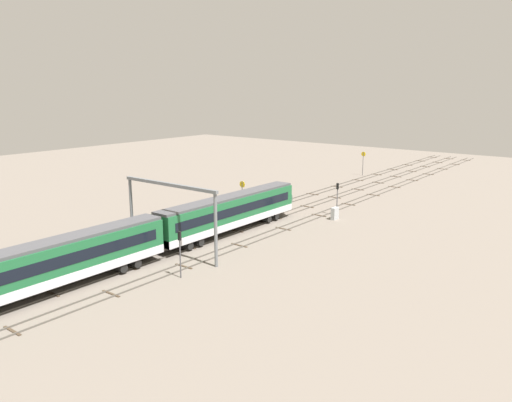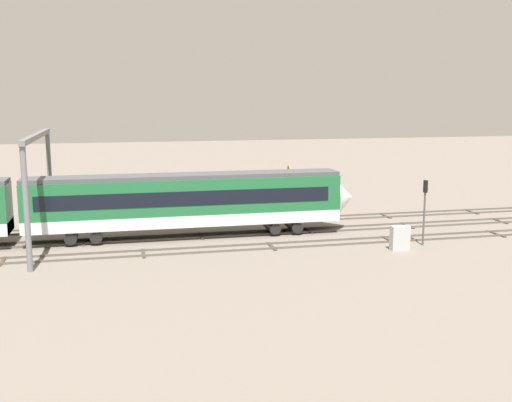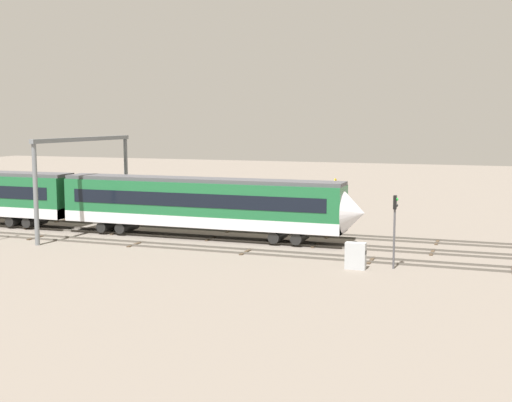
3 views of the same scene
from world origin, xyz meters
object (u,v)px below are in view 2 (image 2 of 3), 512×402
object	(u,v)px
signal_light_trackside_departure	(425,203)
speed_sign_mid_trackside	(288,182)
overhead_gantry	(38,165)
relay_cabinet	(400,238)

from	to	relation	value
signal_light_trackside_departure	speed_sign_mid_trackside	bearing A→B (deg)	118.63
overhead_gantry	signal_light_trackside_departure	distance (m)	28.11
speed_sign_mid_trackside	signal_light_trackside_departure	size ratio (longest dim) A/B	0.98
speed_sign_mid_trackside	signal_light_trackside_departure	bearing A→B (deg)	-61.37
overhead_gantry	relay_cabinet	bearing A→B (deg)	-15.66
relay_cabinet	speed_sign_mid_trackside	bearing A→B (deg)	108.40
speed_sign_mid_trackside	overhead_gantry	bearing A→B (deg)	-162.58
overhead_gantry	relay_cabinet	world-z (taller)	overhead_gantry
overhead_gantry	relay_cabinet	distance (m)	26.43
speed_sign_mid_trackside	relay_cabinet	world-z (taller)	speed_sign_mid_trackside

